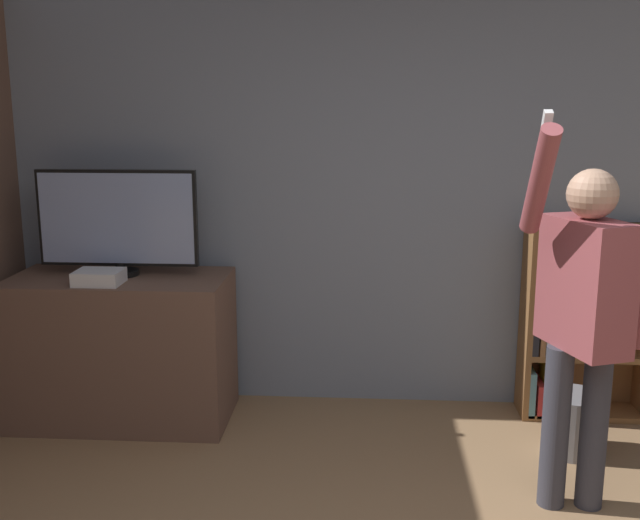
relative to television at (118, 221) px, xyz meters
name	(u,v)px	position (x,y,z in m)	size (l,w,h in m)	color
wall_back	(402,195)	(1.70, 0.38, 0.12)	(6.91, 0.09, 2.70)	gray
tv_ledge	(122,348)	(0.00, -0.04, -0.78)	(1.30, 0.66, 0.90)	brown
television	(118,221)	(0.00, 0.00, 0.00)	(0.96, 0.22, 0.64)	black
game_console	(99,277)	(-0.05, -0.23, -0.29)	(0.26, 0.21, 0.08)	white
bookshelf	(573,324)	(2.76, 0.20, -0.64)	(0.77, 0.28, 1.20)	brown
person	(584,308)	(2.49, -0.92, -0.23)	(0.61, 0.56, 1.90)	#383842
waste_bin	(573,423)	(2.65, -0.33, -1.06)	(0.33, 0.33, 0.34)	gray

